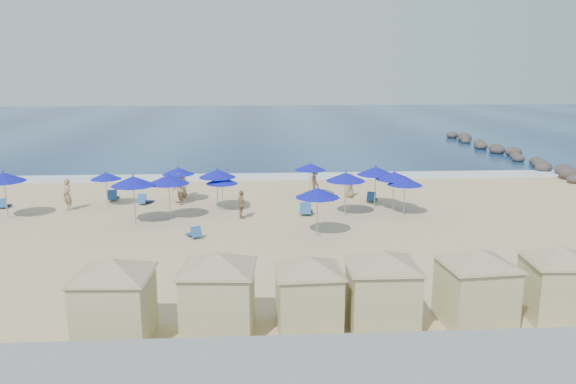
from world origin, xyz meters
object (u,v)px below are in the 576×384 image
(trash_bin, at_px, (370,271))
(beachgoer_3, at_px, (315,181))
(umbrella_8, at_px, (346,177))
(cabana_4, at_px, (477,277))
(umbrella_4, at_px, (178,171))
(umbrella_9, at_px, (310,167))
(beachgoer_2, at_px, (241,205))
(cabana_1, at_px, (218,282))
(umbrella_13, at_px, (376,171))
(cabana_2, at_px, (308,283))
(umbrella_11, at_px, (405,181))
(beachgoer_0, at_px, (67,195))
(umbrella_1, at_px, (4,177))
(beachgoer_4, at_px, (181,183))
(cabana_0, at_px, (114,289))
(umbrella_6, at_px, (169,179))
(rock_jetty, at_px, (503,151))
(umbrella_5, at_px, (217,173))
(cabana_5, at_px, (559,273))
(umbrella_10, at_px, (394,176))
(umbrella_3, at_px, (133,181))
(umbrella_12, at_px, (318,193))
(beachgoer_1, at_px, (179,189))
(cabana_3, at_px, (382,279))
(beachgoer_5, at_px, (350,185))
(umbrella_7, at_px, (222,180))
(umbrella_2, at_px, (106,176))

(trash_bin, xyz_separation_m, beachgoer_3, (-0.49, 15.13, 0.46))
(umbrella_8, bearing_deg, cabana_4, -81.74)
(umbrella_4, bearing_deg, umbrella_9, 5.66)
(beachgoer_2, bearing_deg, cabana_1, 161.04)
(cabana_4, xyz_separation_m, umbrella_13, (0.06, 15.18, 0.60))
(beachgoer_2, bearing_deg, umbrella_4, 26.55)
(cabana_2, distance_m, umbrella_11, 14.87)
(trash_bin, distance_m, beachgoer_0, 19.03)
(trash_bin, bearing_deg, umbrella_1, 126.25)
(umbrella_8, relative_size, beachgoer_4, 1.42)
(cabana_0, relative_size, cabana_2, 1.08)
(umbrella_6, xyz_separation_m, beachgoer_2, (3.81, -0.02, -1.43))
(rock_jetty, height_order, cabana_1, cabana_1)
(rock_jetty, relative_size, umbrella_13, 10.65)
(umbrella_5, xyz_separation_m, beachgoer_0, (-8.52, 0.35, -1.20))
(cabana_5, xyz_separation_m, umbrella_13, (-2.76, 14.90, 0.65))
(umbrella_5, bearing_deg, umbrella_10, -6.25)
(umbrella_3, height_order, umbrella_10, umbrella_3)
(umbrella_9, xyz_separation_m, umbrella_13, (3.50, -2.81, 0.22))
(rock_jetty, bearing_deg, umbrella_12, -129.45)
(umbrella_3, relative_size, beachgoer_1, 1.40)
(umbrella_4, bearing_deg, umbrella_3, -109.29)
(trash_bin, height_order, beachgoer_0, beachgoer_0)
(cabana_0, relative_size, beachgoer_3, 2.66)
(cabana_0, distance_m, umbrella_1, 17.05)
(umbrella_3, height_order, umbrella_12, umbrella_3)
(umbrella_3, distance_m, umbrella_9, 11.16)
(umbrella_12, distance_m, umbrella_13, 6.68)
(rock_jetty, height_order, umbrella_11, umbrella_11)
(umbrella_13, distance_m, beachgoer_0, 17.63)
(cabana_3, relative_size, umbrella_1, 1.68)
(umbrella_4, bearing_deg, cabana_0, -88.72)
(umbrella_1, height_order, umbrella_5, umbrella_1)
(umbrella_13, xyz_separation_m, beachgoer_5, (-1.01, 2.68, -1.39))
(umbrella_7, relative_size, beachgoer_0, 1.14)
(cabana_2, xyz_separation_m, umbrella_6, (-6.15, 13.22, 0.72))
(trash_bin, xyz_separation_m, cabana_2, (-2.76, -3.90, 1.10))
(beachgoer_5, bearing_deg, cabana_3, 4.38)
(cabana_4, distance_m, beachgoer_4, 21.79)
(trash_bin, height_order, cabana_0, cabana_0)
(umbrella_2, relative_size, umbrella_13, 0.83)
(umbrella_5, height_order, beachgoer_4, umbrella_5)
(cabana_5, xyz_separation_m, umbrella_1, (-23.04, 13.67, 0.76))
(cabana_3, distance_m, beachgoer_5, 18.06)
(umbrella_12, xyz_separation_m, umbrella_13, (3.96, 5.38, 0.03))
(cabana_3, xyz_separation_m, umbrella_4, (-8.46, 17.26, 0.33))
(umbrella_10, distance_m, beachgoer_4, 13.15)
(beachgoer_2, xyz_separation_m, beachgoer_5, (6.67, 4.68, -0.00))
(cabana_3, bearing_deg, umbrella_6, 122.45)
(beachgoer_4, bearing_deg, beachgoer_3, 144.15)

